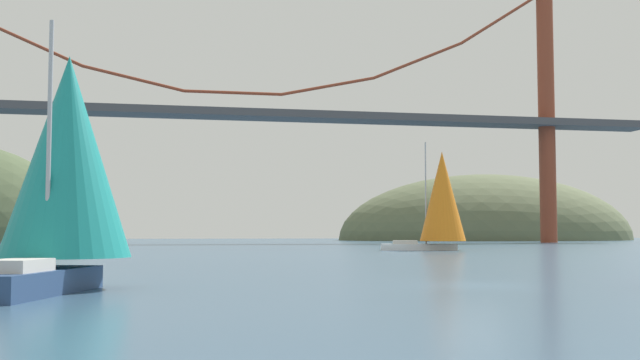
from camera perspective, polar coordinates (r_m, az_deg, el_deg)
name	(u,v)px	position (r m, az deg, el deg)	size (l,w,h in m)	color
ground_plane	(469,285)	(27.58, 11.03, -7.68)	(360.00, 360.00, 0.00)	#385670
headland_right	(487,240)	(175.25, 12.28, -4.37)	(66.96, 44.00, 29.17)	#5B6647
suspension_bridge	(233,110)	(122.41, -6.44, 5.21)	(143.43, 6.00, 43.73)	brown
sailboat_teal_sail	(65,164)	(26.34, -18.38, 1.13)	(5.16, 8.08, 8.47)	navy
sailboat_orange_sail	(441,199)	(78.10, 8.97, -1.38)	(9.03, 5.62, 10.91)	white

